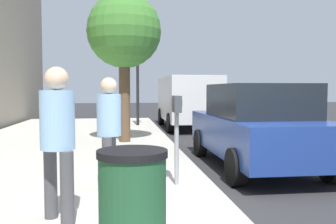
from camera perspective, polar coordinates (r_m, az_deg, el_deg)
name	(u,v)px	position (r m, az deg, el deg)	size (l,w,h in m)	color
ground_plane	(219,199)	(5.75, 8.03, -13.24)	(80.00, 80.00, 0.00)	#2B2B2D
sidewalk_slab	(13,202)	(5.74, -23.05, -12.75)	(28.00, 6.00, 0.15)	#B7B2A8
parking_meter	(177,121)	(5.75, 1.37, -1.37)	(0.36, 0.12, 1.41)	gray
pedestrian_at_meter	(109,124)	(5.64, -9.19, -1.85)	(0.51, 0.37, 1.69)	#47474C
pedestrian_bystander	(58,131)	(4.28, -16.84, -2.93)	(0.46, 0.38, 1.76)	#47474C
parked_sedan_near	(256,126)	(7.92, 13.57, -2.09)	(4.41, 1.98, 1.77)	navy
parked_van_far	(187,99)	(15.67, 2.99, 2.06)	(5.22, 2.16, 2.18)	silver
street_tree	(124,32)	(10.72, -6.86, 12.22)	(2.12, 2.12, 4.24)	brown
traffic_signal	(140,68)	(15.48, -4.39, 6.93)	(0.24, 0.44, 3.60)	black
trash_bin	(133,210)	(3.16, -5.54, -14.93)	(0.59, 0.59, 1.01)	#1E4C2D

